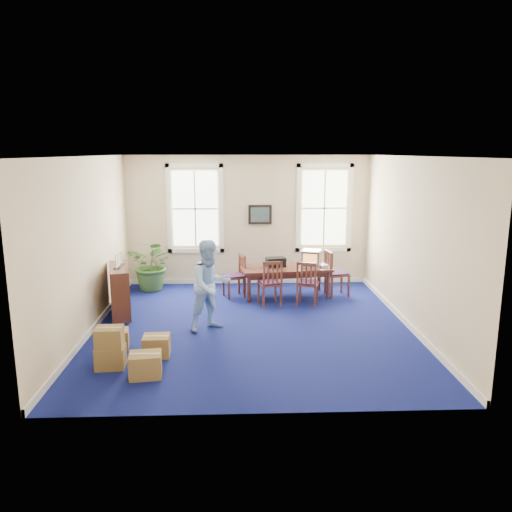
{
  "coord_description": "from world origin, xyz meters",
  "views": [
    {
      "loc": [
        -0.27,
        -9.06,
        3.28
      ],
      "look_at": [
        0.1,
        0.6,
        1.25
      ],
      "focal_mm": 35.0,
      "sensor_mm": 36.0,
      "label": 1
    }
  ],
  "objects_px": {
    "crt_tv": "(311,258)",
    "potted_plant": "(153,265)",
    "conference_table": "(286,281)",
    "cardboard_boxes": "(122,344)",
    "credenza": "(120,293)",
    "chair_near_left": "(270,282)",
    "man": "(210,285)"
  },
  "relations": [
    {
      "from": "chair_near_left",
      "to": "cardboard_boxes",
      "type": "bearing_deg",
      "value": 37.1
    },
    {
      "from": "potted_plant",
      "to": "cardboard_boxes",
      "type": "relative_size",
      "value": 1.05
    },
    {
      "from": "credenza",
      "to": "potted_plant",
      "type": "bearing_deg",
      "value": 65.53
    },
    {
      "from": "man",
      "to": "credenza",
      "type": "distance_m",
      "value": 2.07
    },
    {
      "from": "crt_tv",
      "to": "chair_near_left",
      "type": "xyz_separation_m",
      "value": [
        -1.01,
        -0.73,
        -0.37
      ]
    },
    {
      "from": "crt_tv",
      "to": "credenza",
      "type": "relative_size",
      "value": 0.37
    },
    {
      "from": "chair_near_left",
      "to": "credenza",
      "type": "height_order",
      "value": "chair_near_left"
    },
    {
      "from": "conference_table",
      "to": "man",
      "type": "height_order",
      "value": "man"
    },
    {
      "from": "conference_table",
      "to": "crt_tv",
      "type": "height_order",
      "value": "crt_tv"
    },
    {
      "from": "crt_tv",
      "to": "chair_near_left",
      "type": "distance_m",
      "value": 1.3
    },
    {
      "from": "conference_table",
      "to": "man",
      "type": "bearing_deg",
      "value": -134.19
    },
    {
      "from": "crt_tv",
      "to": "chair_near_left",
      "type": "relative_size",
      "value": 0.45
    },
    {
      "from": "conference_table",
      "to": "man",
      "type": "xyz_separation_m",
      "value": [
        -1.61,
        -2.15,
        0.51
      ]
    },
    {
      "from": "chair_near_left",
      "to": "credenza",
      "type": "bearing_deg",
      "value": -1.5
    },
    {
      "from": "conference_table",
      "to": "cardboard_boxes",
      "type": "distance_m",
      "value": 4.71
    },
    {
      "from": "crt_tv",
      "to": "man",
      "type": "xyz_separation_m",
      "value": [
        -2.21,
        -2.19,
        -0.03
      ]
    },
    {
      "from": "conference_table",
      "to": "credenza",
      "type": "relative_size",
      "value": 1.63
    },
    {
      "from": "conference_table",
      "to": "potted_plant",
      "type": "relative_size",
      "value": 1.62
    },
    {
      "from": "credenza",
      "to": "conference_table",
      "type": "bearing_deg",
      "value": 6.43
    },
    {
      "from": "crt_tv",
      "to": "credenza",
      "type": "bearing_deg",
      "value": -143.69
    },
    {
      "from": "conference_table",
      "to": "potted_plant",
      "type": "xyz_separation_m",
      "value": [
        -3.13,
        0.63,
        0.28
      ]
    },
    {
      "from": "conference_table",
      "to": "cardboard_boxes",
      "type": "relative_size",
      "value": 1.69
    },
    {
      "from": "crt_tv",
      "to": "conference_table",
      "type": "bearing_deg",
      "value": -157.93
    },
    {
      "from": "crt_tv",
      "to": "credenza",
      "type": "distance_m",
      "value": 4.32
    },
    {
      "from": "crt_tv",
      "to": "chair_near_left",
      "type": "height_order",
      "value": "crt_tv"
    },
    {
      "from": "conference_table",
      "to": "cardboard_boxes",
      "type": "bearing_deg",
      "value": -135.44
    },
    {
      "from": "crt_tv",
      "to": "potted_plant",
      "type": "bearing_deg",
      "value": -171.28
    },
    {
      "from": "credenza",
      "to": "cardboard_boxes",
      "type": "xyz_separation_m",
      "value": [
        0.57,
        -2.38,
        -0.15
      ]
    },
    {
      "from": "credenza",
      "to": "cardboard_boxes",
      "type": "height_order",
      "value": "credenza"
    },
    {
      "from": "credenza",
      "to": "cardboard_boxes",
      "type": "bearing_deg",
      "value": -91.02
    },
    {
      "from": "cardboard_boxes",
      "to": "chair_near_left",
      "type": "bearing_deg",
      "value": 50.42
    },
    {
      "from": "man",
      "to": "credenza",
      "type": "bearing_deg",
      "value": 123.72
    }
  ]
}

